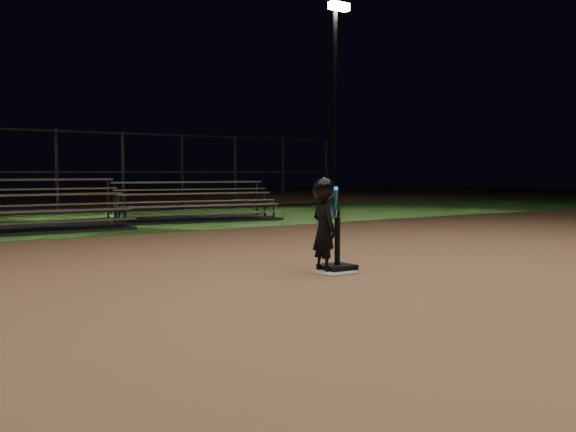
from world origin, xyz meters
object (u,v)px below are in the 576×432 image
object	(u,v)px
child_batter	(324,222)
light_pole_right	(336,85)
bleacher_left	(15,221)
home_plate	(334,272)
batting_tee	(337,260)
bleacher_right	(196,212)

from	to	relation	value
child_batter	light_pole_right	xyz separation A→B (m)	(12.06, 14.82, 4.32)
bleacher_left	light_pole_right	size ratio (longest dim) A/B	0.55
home_plate	child_batter	world-z (taller)	child_batter
batting_tee	bleacher_left	distance (m)	8.22
home_plate	batting_tee	bearing A→B (deg)	37.22
batting_tee	child_batter	xyz separation A→B (m)	(-0.20, 0.02, 0.49)
bleacher_left	bleacher_right	distance (m)	4.57
home_plate	bleacher_right	bearing A→B (deg)	74.62
home_plate	bleacher_left	xyz separation A→B (m)	(-2.13, 8.00, 0.22)
home_plate	bleacher_left	size ratio (longest dim) A/B	0.10
child_batter	bleacher_right	bearing A→B (deg)	-15.63
home_plate	bleacher_right	size ratio (longest dim) A/B	0.10
batting_tee	bleacher_right	world-z (taller)	bleacher_right
child_batter	bleacher_right	world-z (taller)	child_batter
light_pole_right	batting_tee	bearing A→B (deg)	-128.64
batting_tee	bleacher_left	world-z (taller)	bleacher_left
light_pole_right	home_plate	bearing A→B (deg)	-128.77
batting_tee	bleacher_left	size ratio (longest dim) A/B	0.14
batting_tee	bleacher_left	xyz separation A→B (m)	(-2.26, 7.90, 0.09)
bleacher_left	bleacher_right	size ratio (longest dim) A/B	1.05
batting_tee	light_pole_right	bearing A→B (deg)	51.36
bleacher_right	child_batter	bearing A→B (deg)	-97.50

